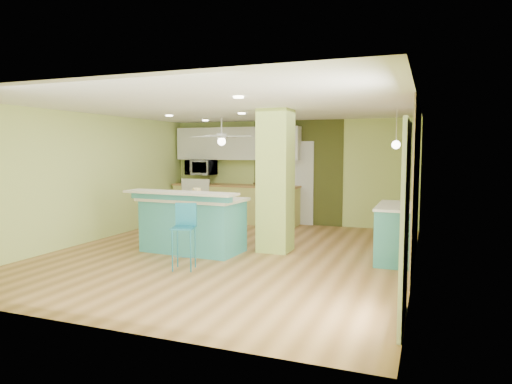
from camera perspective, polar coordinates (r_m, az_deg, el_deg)
floor at (r=7.99m, az=-3.19°, el=-7.74°), size 6.00×7.00×0.01m
ceiling at (r=7.82m, az=-3.29°, el=10.48°), size 6.00×7.00×0.01m
wall_back at (r=11.09m, az=4.21°, el=2.45°), size 6.00×0.01×2.50m
wall_front at (r=4.84m, az=-20.51°, el=-1.53°), size 6.00×0.01×2.50m
wall_left at (r=9.44m, az=-20.13°, el=1.65°), size 0.01×7.00×2.50m
wall_right at (r=7.12m, az=19.39°, el=0.59°), size 0.01×7.00×2.50m
wood_panel at (r=7.72m, az=19.39°, el=0.93°), size 0.02×3.40×2.50m
olive_accent at (r=11.02m, az=5.18°, el=2.43°), size 2.20×0.02×2.50m
interior_door at (r=11.01m, az=5.13°, el=1.12°), size 0.82×0.05×2.00m
french_door at (r=4.86m, az=18.13°, el=-3.80°), size 0.04×1.08×2.10m
column at (r=8.03m, az=2.46°, el=1.39°), size 0.55×0.55×2.50m
kitchen_run at (r=11.32m, az=-2.59°, el=-1.44°), size 3.25×0.63×0.94m
stove at (r=11.72m, az=-6.87°, el=-1.30°), size 0.76×0.66×1.08m
upper_cabinets at (r=11.35m, az=-2.38°, el=6.06°), size 3.20×0.34×0.80m
microwave at (r=11.66m, az=-6.90°, el=3.06°), size 0.70×0.48×0.39m
ceiling_fan at (r=10.07m, az=-4.32°, el=6.88°), size 1.41×1.41×0.61m
pendant_lamp at (r=7.87m, az=17.09°, el=5.70°), size 0.14×0.14×0.69m
wall_decor at (r=7.91m, az=19.33°, el=3.21°), size 0.03×0.90×0.70m
peninsula at (r=8.14m, az=-7.95°, el=-3.87°), size 2.08×1.20×1.10m
bar_stool at (r=6.97m, az=-8.91°, el=-4.12°), size 0.40×0.40×0.99m
side_counter at (r=7.81m, az=17.09°, el=-4.83°), size 0.60×1.41×0.91m
fruit_bowl at (r=10.98m, az=0.35°, el=0.98°), size 0.27×0.27×0.06m
canister at (r=8.03m, az=-7.41°, el=-0.14°), size 0.15×0.15×0.18m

